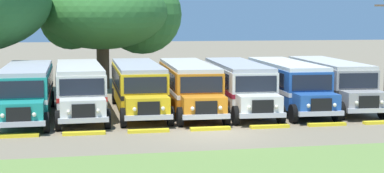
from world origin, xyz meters
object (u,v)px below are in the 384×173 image
Objects in this scene: broad_shade_tree at (109,14)px; parked_bus_slot_3 at (189,84)px; parked_bus_slot_1 at (79,86)px; parked_bus_slot_6 at (330,81)px; parked_bus_slot_0 at (27,89)px; parked_bus_slot_2 at (138,85)px; parked_bus_slot_5 at (287,83)px; parked_bus_slot_4 at (238,84)px.

parked_bus_slot_3 is at bearing -72.31° from broad_shade_tree.
parked_bus_slot_1 and parked_bus_slot_6 have the same top height.
parked_bus_slot_0 is 0.94× the size of broad_shade_tree.
parked_bus_slot_3 and parked_bus_slot_6 have the same top height.
parked_bus_slot_1 and parked_bus_slot_3 have the same top height.
parked_bus_slot_2 is (3.36, 0.20, 0.00)m from parked_bus_slot_1.
parked_bus_slot_2 and parked_bus_slot_5 have the same top height.
parked_bus_slot_1 is 15.37m from parked_bus_slot_6.
parked_bus_slot_0 is 1.00× the size of parked_bus_slot_4.
broad_shade_tree reaches higher than parked_bus_slot_4.
broad_shade_tree is at bearing 157.11° from parked_bus_slot_0.
parked_bus_slot_0 is 14.57m from broad_shade_tree.
parked_bus_slot_3 is 1.00× the size of parked_bus_slot_4.
parked_bus_slot_5 is at bearing 90.13° from parked_bus_slot_3.
parked_bus_slot_1 is 13.36m from broad_shade_tree.
parked_bus_slot_2 is 5.99m from parked_bus_slot_4.
parked_bus_slot_5 is (9.02, -0.50, 0.00)m from parked_bus_slot_2.
broad_shade_tree reaches higher than parked_bus_slot_5.
broad_shade_tree is at bearing -139.52° from parked_bus_slot_5.
broad_shade_tree is (-1.03, 12.28, 4.19)m from parked_bus_slot_2.
broad_shade_tree reaches higher than parked_bus_slot_1.
parked_bus_slot_2 is at bearing -90.88° from parked_bus_slot_5.
parked_bus_slot_3 is at bearing -89.38° from parked_bus_slot_5.
parked_bus_slot_0 is at bearing -83.62° from parked_bus_slot_2.
parked_bus_slot_5 and parked_bus_slot_6 have the same top height.
parked_bus_slot_0 is 1.00× the size of parked_bus_slot_3.
parked_bus_slot_0 is 1.00× the size of parked_bus_slot_2.
broad_shade_tree is (2.33, 12.47, 4.19)m from parked_bus_slot_1.
parked_bus_slot_3 is (2.99, -0.32, 0.00)m from parked_bus_slot_2.
parked_bus_slot_4 is at bearing 89.82° from parked_bus_slot_0.
broad_shade_tree is at bearing 167.52° from parked_bus_slot_1.
parked_bus_slot_1 is 1.00× the size of parked_bus_slot_4.
parked_bus_slot_2 is at bearing -85.22° from broad_shade_tree.
parked_bus_slot_4 is 6.06m from parked_bus_slot_6.
parked_bus_slot_0 is 18.24m from parked_bus_slot_6.
parked_bus_slot_3 is 13.87m from broad_shade_tree.
parked_bus_slot_5 is at bearing 92.82° from parked_bus_slot_4.
parked_bus_slot_1 is 3.36m from parked_bus_slot_2.
parked_bus_slot_0 and parked_bus_slot_5 have the same top height.
parked_bus_slot_1 is at bearing -86.01° from parked_bus_slot_6.
parked_bus_slot_3 and parked_bus_slot_4 have the same top height.
parked_bus_slot_4 is 3.06m from parked_bus_slot_5.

